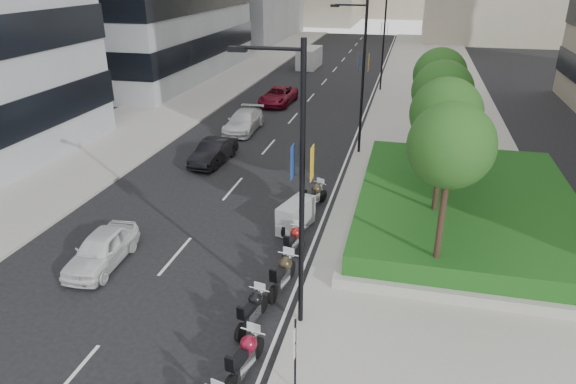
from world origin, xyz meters
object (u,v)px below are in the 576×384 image
(car_d, at_px, (278,96))
(lamp_post_0, at_px, (297,179))
(car_c, at_px, (244,121))
(lamp_post_2, at_px, (382,35))
(motorcycle_6, at_px, (314,196))
(motorcycle_1, at_px, (245,357))
(motorcycle_4, at_px, (294,241))
(parking_sign, at_px, (295,352))
(car_a, at_px, (102,249))
(car_b, at_px, (213,152))
(motorcycle_2, at_px, (252,310))
(delivery_van, at_px, (309,59))
(motorcycle_5, at_px, (296,216))
(motorcycle_3, at_px, (283,274))
(lamp_post_1, at_px, (361,71))

(car_d, bearing_deg, lamp_post_0, -71.88)
(car_c, bearing_deg, lamp_post_0, -68.35)
(lamp_post_2, bearing_deg, motorcycle_6, -92.44)
(car_c, xyz_separation_m, car_d, (0.42, 8.07, -0.00))
(motorcycle_1, height_order, motorcycle_4, motorcycle_1)
(parking_sign, xyz_separation_m, car_a, (-8.74, 4.75, -0.79))
(motorcycle_6, bearing_deg, car_b, 80.58)
(motorcycle_6, relative_size, car_c, 0.43)
(motorcycle_2, xyz_separation_m, delivery_van, (-7.37, 45.73, 0.44))
(parking_sign, bearing_deg, motorcycle_6, 98.55)
(parking_sign, distance_m, car_c, 24.64)
(car_d, bearing_deg, delivery_van, 95.29)
(car_d, bearing_deg, lamp_post_2, 44.11)
(lamp_post_0, height_order, delivery_van, lamp_post_0)
(motorcycle_2, distance_m, motorcycle_6, 9.22)
(motorcycle_1, height_order, motorcycle_5, motorcycle_5)
(motorcycle_6, relative_size, car_d, 0.41)
(motorcycle_3, distance_m, car_b, 13.65)
(lamp_post_0, bearing_deg, motorcycle_1, -108.83)
(delivery_van, bearing_deg, motorcycle_4, -77.78)
(lamp_post_1, xyz_separation_m, car_a, (-8.09, -15.25, -4.40))
(car_a, bearing_deg, motorcycle_5, 31.94)
(motorcycle_6, height_order, car_b, car_b)
(motorcycle_6, xyz_separation_m, car_c, (-7.15, 11.16, 0.11))
(motorcycle_5, xyz_separation_m, motorcycle_6, (0.33, 2.40, -0.05))
(motorcycle_1, bearing_deg, lamp_post_2, 8.62)
(lamp_post_0, bearing_deg, lamp_post_1, 90.00)
(lamp_post_2, bearing_deg, lamp_post_1, -90.00)
(parking_sign, bearing_deg, motorcycle_1, 165.30)
(parking_sign, height_order, motorcycle_3, parking_sign)
(lamp_post_2, relative_size, motorcycle_3, 3.82)
(lamp_post_1, relative_size, parking_sign, 3.60)
(motorcycle_3, bearing_deg, car_a, 98.44)
(lamp_post_2, bearing_deg, delivery_van, 130.17)
(lamp_post_0, xyz_separation_m, motorcycle_1, (-0.89, -2.60, -4.45))
(car_b, xyz_separation_m, car_d, (0.16, 14.61, 0.02))
(car_b, height_order, car_d, car_d)
(motorcycle_4, distance_m, delivery_van, 41.68)
(motorcycle_5, bearing_deg, motorcycle_2, -163.15)
(delivery_van, bearing_deg, lamp_post_2, -48.15)
(motorcycle_1, bearing_deg, car_b, 33.94)
(motorcycle_6, distance_m, delivery_van, 37.29)
(motorcycle_3, xyz_separation_m, motorcycle_5, (-0.56, 4.63, 0.02))
(car_d, bearing_deg, motorcycle_3, -72.68)
(motorcycle_3, xyz_separation_m, car_a, (-7.20, -0.02, 0.04))
(lamp_post_0, xyz_separation_m, motorcycle_6, (-1.12, 8.80, -4.47))
(motorcycle_1, distance_m, delivery_van, 48.53)
(car_c, distance_m, delivery_van, 25.36)
(car_c, distance_m, car_d, 8.09)
(motorcycle_2, xyz_separation_m, car_c, (-6.94, 20.38, 0.13))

